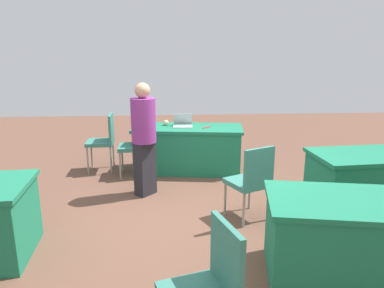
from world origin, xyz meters
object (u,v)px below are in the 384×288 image
table_foreground (188,149)px  chair_tucked_right (251,179)px  person_presenter (144,134)px  chair_aisle (208,286)px  chair_tucked_left (137,143)px  yarn_ball (166,123)px  laptop_silver (183,124)px  table_back_left (366,241)px  scissors_red (207,127)px  chair_near_front (104,138)px  table_mid_left (379,182)px

table_foreground → chair_tucked_right: size_ratio=2.03×
person_presenter → chair_aisle: bearing=-126.5°
chair_tucked_left → yarn_ball: chair_tucked_left is taller
chair_aisle → laptop_silver: bearing=-17.0°
table_back_left → yarn_ball: (1.76, -3.32, 0.43)m
chair_tucked_right → yarn_ball: size_ratio=10.35×
table_foreground → scissors_red: scissors_red is taller
table_foreground → scissors_red: 0.50m
chair_near_front → chair_tucked_right: 2.89m
table_mid_left → person_presenter: 3.15m
table_foreground → person_presenter: size_ratio=1.20×
table_mid_left → table_back_left: same height
chair_tucked_right → chair_aisle: size_ratio=0.97×
table_back_left → scissors_red: 3.29m
table_back_left → chair_tucked_right: 1.45m
table_back_left → chair_tucked_left: chair_tucked_left is taller
person_presenter → chair_tucked_right: bearing=-82.4°
chair_tucked_right → person_presenter: person_presenter is taller
table_mid_left → laptop_silver: laptop_silver is taller
laptop_silver → yarn_ball: size_ratio=3.66×
person_presenter → scissors_red: size_ratio=8.86×
chair_tucked_right → table_mid_left: bearing=-19.3°
table_back_left → scissors_red: scissors_red is taller
table_foreground → chair_aisle: 3.95m
chair_tucked_left → person_presenter: size_ratio=0.60×
person_presenter → yarn_ball: person_presenter is taller
table_back_left → chair_tucked_right: chair_tucked_right is taller
chair_aisle → table_mid_left: bearing=-65.0°
chair_tucked_left → scissors_red: (-1.15, -0.09, 0.22)m
chair_tucked_right → person_presenter: 1.64m
table_mid_left → chair_tucked_left: 3.57m
person_presenter → scissors_red: person_presenter is taller
table_mid_left → chair_tucked_right: chair_tucked_right is taller
chair_near_front → chair_tucked_right: size_ratio=1.04×
table_mid_left → chair_near_front: bearing=-26.2°
yarn_ball → laptop_silver: bearing=156.8°
chair_near_front → laptop_silver: size_ratio=2.93×
person_presenter → scissors_red: (-0.98, -0.93, -0.11)m
scissors_red → chair_tucked_right: bearing=59.0°
table_mid_left → scissors_red: size_ratio=10.00×
table_foreground → person_presenter: (0.67, 1.02, 0.50)m
chair_near_front → yarn_ball: bearing=-88.3°
chair_aisle → yarn_ball: (0.26, -4.11, 0.24)m
chair_near_front → person_presenter: size_ratio=0.61×
person_presenter → chair_tucked_left: bearing=54.6°
chair_tucked_left → chair_tucked_right: bearing=-141.4°
chair_tucked_left → chair_tucked_right: size_ratio=1.02×
table_foreground → chair_tucked_right: bearing=108.5°
person_presenter → scissors_red: bearing=-3.9°
table_foreground → scissors_red: bearing=164.1°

